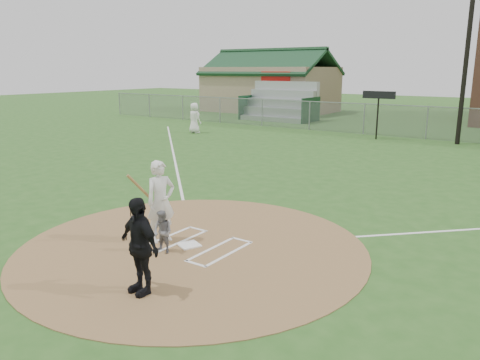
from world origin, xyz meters
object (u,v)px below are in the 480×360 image
Objects in this scene: batter_at_plate at (161,201)px; catcher at (163,232)px; home_plate at (189,245)px; ondeck_player at (195,118)px; umpire at (139,246)px.

catcher is at bearing -43.71° from batter_at_plate.
home_plate is at bearing 10.20° from batter_at_plate.
batter_at_plate reaches higher than home_plate.
ondeck_player reaches higher than catcher.
batter_at_plate is (12.65, -16.12, 0.04)m from ondeck_player.
umpire is at bearing -54.05° from batter_at_plate.
home_plate is at bearing 70.01° from catcher.
home_plate is 0.47× the size of catcher.
catcher is at bearing 131.68° from umpire.
ondeck_player is 20.49m from batter_at_plate.
umpire reaches higher than home_plate.
ondeck_player is (-14.28, 18.36, 0.04)m from umpire.
batter_at_plate reaches higher than umpire.
batter_at_plate is (-1.62, 2.24, 0.08)m from umpire.
home_plate is 0.25× the size of umpire.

